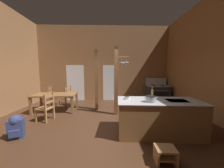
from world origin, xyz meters
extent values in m
cube|color=#422819|center=(0.00, 0.00, -0.05)|extent=(8.18, 7.74, 0.10)
cube|color=#93663F|center=(0.00, 3.54, 2.13)|extent=(8.18, 0.14, 4.26)
cube|color=white|center=(-1.66, 3.46, 1.02)|extent=(1.00, 0.01, 2.05)
cube|color=white|center=(0.37, 3.46, 1.02)|extent=(0.84, 0.01, 2.05)
cube|color=brown|center=(1.62, -0.31, 0.45)|extent=(2.16, 1.05, 0.90)
cube|color=#A8AAB2|center=(1.62, -0.31, 0.91)|extent=(2.22, 1.11, 0.02)
cube|color=black|center=(2.09, -0.35, 0.92)|extent=(0.55, 0.44, 0.00)
cube|color=black|center=(1.65, 0.12, 0.05)|extent=(1.99, 0.18, 0.10)
cube|color=#323232|center=(2.96, 2.88, 0.45)|extent=(1.16, 0.85, 0.90)
cube|color=black|center=(2.92, 2.50, 0.42)|extent=(0.93, 0.09, 0.52)
cylinder|color=#A8AAB2|center=(2.92, 2.47, 0.70)|extent=(0.82, 0.09, 0.02)
cube|color=#A8AAB2|center=(2.96, 2.88, 0.92)|extent=(1.20, 0.90, 0.03)
cube|color=#A8AAB2|center=(2.99, 3.24, 1.12)|extent=(1.14, 0.14, 0.40)
cylinder|color=black|center=(3.19, 2.71, 0.94)|extent=(0.22, 0.22, 0.01)
cylinder|color=black|center=(2.70, 2.75, 0.94)|extent=(0.22, 0.22, 0.01)
cylinder|color=black|center=(3.22, 3.01, 0.94)|extent=(0.22, 0.22, 0.01)
cylinder|color=black|center=(2.72, 3.06, 0.94)|extent=(0.22, 0.22, 0.01)
cylinder|color=black|center=(3.25, 2.46, 0.82)|extent=(0.05, 0.03, 0.04)
cylinder|color=black|center=(3.03, 2.48, 0.82)|extent=(0.05, 0.03, 0.04)
cylinder|color=black|center=(2.81, 2.49, 0.82)|extent=(0.05, 0.03, 0.04)
cylinder|color=black|center=(2.59, 2.51, 0.82)|extent=(0.05, 0.03, 0.04)
cube|color=brown|center=(0.57, 1.14, 1.30)|extent=(0.14, 0.14, 2.61)
cube|color=brown|center=(0.78, 1.14, 2.23)|extent=(0.55, 0.09, 0.06)
cylinder|color=#A8AAB2|center=(0.78, 1.14, 2.13)|extent=(0.01, 0.01, 0.20)
cylinder|color=#A8AAB2|center=(0.78, 1.14, 2.01)|extent=(0.21, 0.21, 0.04)
cylinder|color=#A8AAB2|center=(0.78, 1.14, 1.93)|extent=(0.02, 0.02, 0.14)
cylinder|color=#A8AAB2|center=(0.96, 1.15, 2.13)|extent=(0.01, 0.01, 0.18)
cylinder|color=#A8AAB2|center=(0.96, 1.15, 2.02)|extent=(0.17, 0.17, 0.04)
cylinder|color=#A8AAB2|center=(0.96, 1.15, 1.94)|extent=(0.02, 0.02, 0.14)
cube|color=brown|center=(-0.24, 1.76, 1.30)|extent=(0.14, 0.14, 2.61)
cube|color=#9E7044|center=(1.32, -1.34, 0.28)|extent=(0.38, 0.31, 0.04)
cube|color=#9E7044|center=(1.16, -1.33, 0.13)|extent=(0.06, 0.28, 0.26)
cube|color=#9E7044|center=(1.48, -1.35, 0.13)|extent=(0.06, 0.28, 0.26)
cube|color=#9E7044|center=(1.32, -1.34, 0.14)|extent=(0.34, 0.31, 0.03)
cube|color=brown|center=(-1.97, 1.59, 0.71)|extent=(1.75, 0.99, 0.06)
cube|color=brown|center=(-2.78, 1.94, 0.34)|extent=(0.08, 0.08, 0.68)
cube|color=brown|center=(-1.21, 2.02, 0.34)|extent=(0.08, 0.08, 0.68)
cube|color=brown|center=(-2.74, 1.16, 0.34)|extent=(0.08, 0.08, 0.68)
cube|color=brown|center=(-1.16, 1.25, 0.34)|extent=(0.08, 0.08, 0.68)
cube|color=#9E7044|center=(-1.91, 0.64, 0.43)|extent=(0.53, 0.53, 0.04)
cube|color=#9E7044|center=(-2.13, 0.49, 0.21)|extent=(0.06, 0.06, 0.41)
cube|color=#9E7044|center=(-2.05, 0.87, 0.21)|extent=(0.06, 0.06, 0.41)
cube|color=#9E7044|center=(-1.76, 0.41, 0.47)|extent=(0.06, 0.06, 0.95)
cube|color=#9E7044|center=(-1.68, 0.78, 0.47)|extent=(0.06, 0.06, 0.95)
cube|color=#9E7044|center=(-1.72, 0.60, 0.84)|extent=(0.12, 0.38, 0.07)
cube|color=#9E7044|center=(-1.72, 0.60, 0.65)|extent=(0.12, 0.38, 0.07)
cube|color=#9E7044|center=(-1.60, 2.46, 0.43)|extent=(0.58, 0.58, 0.04)
cube|color=#9E7044|center=(-1.35, 2.56, 0.21)|extent=(0.07, 0.07, 0.41)
cube|color=#9E7044|center=(-1.51, 2.21, 0.21)|extent=(0.07, 0.07, 0.41)
cube|color=#9E7044|center=(-1.69, 2.72, 0.47)|extent=(0.07, 0.07, 0.95)
cube|color=#9E7044|center=(-1.85, 2.37, 0.47)|extent=(0.07, 0.07, 0.95)
cube|color=#9E7044|center=(-1.77, 2.54, 0.84)|extent=(0.19, 0.36, 0.07)
cube|color=#9E7044|center=(-1.77, 2.54, 0.65)|extent=(0.19, 0.36, 0.07)
cube|color=#9E7044|center=(-2.43, 2.47, 0.43)|extent=(0.52, 0.52, 0.04)
cube|color=#9E7044|center=(-2.28, 2.69, 0.21)|extent=(0.06, 0.06, 0.41)
cube|color=#9E7044|center=(-2.21, 2.32, 0.21)|extent=(0.06, 0.06, 0.41)
cube|color=#9E7044|center=(-2.66, 2.62, 0.47)|extent=(0.06, 0.06, 0.95)
cube|color=#9E7044|center=(-2.58, 2.24, 0.47)|extent=(0.06, 0.06, 0.95)
cube|color=#9E7044|center=(-2.62, 2.43, 0.84)|extent=(0.11, 0.38, 0.07)
cube|color=#9E7044|center=(-2.62, 2.43, 0.65)|extent=(0.11, 0.38, 0.07)
cube|color=navy|center=(-2.05, -0.43, 0.24)|extent=(0.38, 0.32, 0.48)
cube|color=navy|center=(-2.01, -0.55, 0.17)|extent=(0.23, 0.13, 0.17)
cylinder|color=black|center=(-2.00, -0.28, 0.24)|extent=(0.05, 0.05, 0.38)
cylinder|color=black|center=(-2.18, -0.34, 0.24)|extent=(0.05, 0.05, 0.38)
sphere|color=navy|center=(-2.05, -0.43, 0.46)|extent=(0.35, 0.35, 0.27)
cylinder|color=#A8AAB2|center=(1.34, -0.48, 0.99)|extent=(0.25, 0.25, 0.14)
cylinder|color=black|center=(1.34, -0.48, 1.07)|extent=(0.26, 0.26, 0.01)
cylinder|color=#A8AAB2|center=(1.20, -0.48, 1.03)|extent=(0.05, 0.02, 0.02)
cylinder|color=#A8AAB2|center=(1.48, -0.48, 1.03)|extent=(0.05, 0.02, 0.02)
cylinder|color=silver|center=(0.80, -0.16, 0.95)|extent=(0.17, 0.17, 0.06)
cylinder|color=black|center=(0.80, -0.16, 0.98)|extent=(0.14, 0.14, 0.00)
cylinder|color=brown|center=(1.51, -0.10, 1.05)|extent=(0.06, 0.06, 0.26)
cylinder|color=brown|center=(1.51, -0.10, 1.22)|extent=(0.03, 0.03, 0.09)
camera|label=1|loc=(0.30, -3.27, 1.67)|focal=18.51mm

